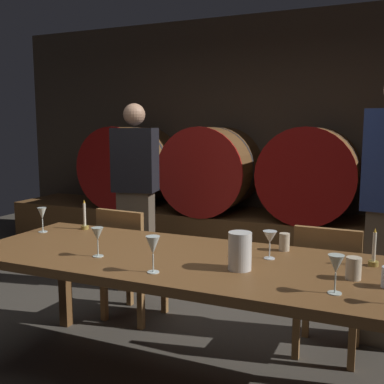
{
  "coord_description": "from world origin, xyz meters",
  "views": [
    {
      "loc": [
        1.29,
        -2.36,
        1.49
      ],
      "look_at": [
        0.16,
        0.27,
        1.07
      ],
      "focal_mm": 42.1,
      "sensor_mm": 36.0,
      "label": 1
    }
  ],
  "objects_px": {
    "wine_glass_left": "(98,235)",
    "wine_glass_far_left": "(42,214)",
    "dining_table": "(183,269)",
    "candle_left": "(85,221)",
    "wine_glass_center_right": "(270,238)",
    "cup_left": "(284,242)",
    "wine_glass_right": "(336,265)",
    "wine_barrel_center_left": "(213,170)",
    "guest_left": "(136,196)",
    "candle_right": "(374,255)",
    "pitcher": "(240,251)",
    "cup_center": "(354,268)",
    "chair_right": "(328,285)",
    "wine_barrel_far_left": "(132,166)",
    "chair_left": "(129,259)",
    "wine_barrel_center_right": "(311,173)",
    "wine_glass_center_left": "(153,246)"
  },
  "relations": [
    {
      "from": "wine_glass_left",
      "to": "wine_glass_far_left",
      "type": "bearing_deg",
      "value": 153.37
    },
    {
      "from": "dining_table",
      "to": "candle_left",
      "type": "xyz_separation_m",
      "value": [
        -0.91,
        0.35,
        0.13
      ]
    },
    {
      "from": "wine_glass_center_right",
      "to": "cup_left",
      "type": "distance_m",
      "value": 0.21
    },
    {
      "from": "wine_glass_far_left",
      "to": "dining_table",
      "type": "bearing_deg",
      "value": -8.41
    },
    {
      "from": "wine_glass_far_left",
      "to": "wine_glass_right",
      "type": "height_order",
      "value": "wine_glass_right"
    },
    {
      "from": "wine_barrel_center_left",
      "to": "guest_left",
      "type": "relative_size",
      "value": 0.59
    },
    {
      "from": "candle_left",
      "to": "wine_glass_left",
      "type": "bearing_deg",
      "value": -47.87
    },
    {
      "from": "candle_right",
      "to": "pitcher",
      "type": "bearing_deg",
      "value": -151.94
    },
    {
      "from": "wine_barrel_center_left",
      "to": "cup_center",
      "type": "xyz_separation_m",
      "value": [
        1.72,
        -2.72,
        -0.17
      ]
    },
    {
      "from": "guest_left",
      "to": "wine_glass_left",
      "type": "distance_m",
      "value": 1.6
    },
    {
      "from": "dining_table",
      "to": "wine_glass_left",
      "type": "relative_size",
      "value": 15.02
    },
    {
      "from": "chair_right",
      "to": "cup_left",
      "type": "xyz_separation_m",
      "value": [
        -0.22,
        -0.33,
        0.34
      ]
    },
    {
      "from": "pitcher",
      "to": "cup_left",
      "type": "height_order",
      "value": "pitcher"
    },
    {
      "from": "wine_barrel_far_left",
      "to": "chair_left",
      "type": "relative_size",
      "value": 1.13
    },
    {
      "from": "wine_glass_right",
      "to": "cup_center",
      "type": "distance_m",
      "value": 0.25
    },
    {
      "from": "wine_barrel_center_right",
      "to": "guest_left",
      "type": "distance_m",
      "value": 1.94
    },
    {
      "from": "wine_glass_center_left",
      "to": "wine_glass_far_left",
      "type": "bearing_deg",
      "value": 156.86
    },
    {
      "from": "pitcher",
      "to": "wine_glass_right",
      "type": "distance_m",
      "value": 0.5
    },
    {
      "from": "chair_left",
      "to": "candle_right",
      "type": "xyz_separation_m",
      "value": [
        1.73,
        -0.44,
        0.34
      ]
    },
    {
      "from": "wine_barrel_center_left",
      "to": "cup_center",
      "type": "height_order",
      "value": "wine_barrel_center_left"
    },
    {
      "from": "guest_left",
      "to": "candle_right",
      "type": "distance_m",
      "value": 2.28
    },
    {
      "from": "chair_left",
      "to": "wine_glass_far_left",
      "type": "relative_size",
      "value": 5.2
    },
    {
      "from": "wine_barrel_center_left",
      "to": "chair_right",
      "type": "bearing_deg",
      "value": -52.78
    },
    {
      "from": "chair_left",
      "to": "pitcher",
      "type": "relative_size",
      "value": 4.6
    },
    {
      "from": "cup_left",
      "to": "wine_glass_left",
      "type": "bearing_deg",
      "value": -150.43
    },
    {
      "from": "wine_barrel_center_left",
      "to": "wine_glass_right",
      "type": "distance_m",
      "value": 3.39
    },
    {
      "from": "cup_left",
      "to": "pitcher",
      "type": "bearing_deg",
      "value": -107.09
    },
    {
      "from": "wine_glass_left",
      "to": "guest_left",
      "type": "bearing_deg",
      "value": 112.73
    },
    {
      "from": "wine_glass_left",
      "to": "cup_left",
      "type": "bearing_deg",
      "value": 29.57
    },
    {
      "from": "wine_glass_left",
      "to": "wine_glass_center_right",
      "type": "bearing_deg",
      "value": 20.61
    },
    {
      "from": "dining_table",
      "to": "pitcher",
      "type": "xyz_separation_m",
      "value": [
        0.36,
        -0.09,
        0.16
      ]
    },
    {
      "from": "cup_center",
      "to": "wine_glass_center_right",
      "type": "bearing_deg",
      "value": 158.53
    },
    {
      "from": "wine_barrel_center_right",
      "to": "candle_right",
      "type": "distance_m",
      "value": 2.56
    },
    {
      "from": "wine_barrel_center_right",
      "to": "dining_table",
      "type": "xyz_separation_m",
      "value": [
        -0.28,
        -2.7,
        -0.29
      ]
    },
    {
      "from": "wine_glass_far_left",
      "to": "chair_left",
      "type": "bearing_deg",
      "value": 54.65
    },
    {
      "from": "chair_right",
      "to": "guest_left",
      "type": "distance_m",
      "value": 1.9
    },
    {
      "from": "pitcher",
      "to": "wine_glass_center_right",
      "type": "bearing_deg",
      "value": 69.14
    },
    {
      "from": "candle_right",
      "to": "wine_glass_center_left",
      "type": "height_order",
      "value": "candle_right"
    },
    {
      "from": "candle_right",
      "to": "wine_glass_far_left",
      "type": "bearing_deg",
      "value": -178.06
    },
    {
      "from": "wine_glass_far_left",
      "to": "wine_glass_center_left",
      "type": "relative_size",
      "value": 0.92
    },
    {
      "from": "chair_right",
      "to": "guest_left",
      "type": "height_order",
      "value": "guest_left"
    },
    {
      "from": "wine_glass_far_left",
      "to": "wine_barrel_center_left",
      "type": "bearing_deg",
      "value": 83.53
    },
    {
      "from": "guest_left",
      "to": "wine_glass_far_left",
      "type": "height_order",
      "value": "guest_left"
    },
    {
      "from": "wine_barrel_center_left",
      "to": "wine_glass_left",
      "type": "height_order",
      "value": "wine_barrel_center_left"
    },
    {
      "from": "pitcher",
      "to": "wine_glass_center_right",
      "type": "height_order",
      "value": "pitcher"
    },
    {
      "from": "chair_left",
      "to": "cup_left",
      "type": "height_order",
      "value": "chair_left"
    },
    {
      "from": "dining_table",
      "to": "wine_glass_center_left",
      "type": "relative_size",
      "value": 13.42
    },
    {
      "from": "guest_left",
      "to": "candle_right",
      "type": "bearing_deg",
      "value": 141.04
    },
    {
      "from": "cup_left",
      "to": "chair_left",
      "type": "bearing_deg",
      "value": 165.15
    },
    {
      "from": "wine_barrel_far_left",
      "to": "pitcher",
      "type": "relative_size",
      "value": 5.19
    }
  ]
}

